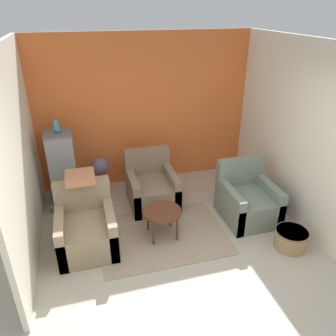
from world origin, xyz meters
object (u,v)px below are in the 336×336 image
object	(u,v)px
coffee_table	(162,213)
armchair_right	(247,201)
armchair_left	(87,230)
wicker_basket	(291,238)
parrot	(56,127)
birdcage	(64,172)
potted_plant	(101,174)
armchair_middle	(152,188)

from	to	relation	value
coffee_table	armchair_right	distance (m)	1.43
armchair_left	wicker_basket	size ratio (longest dim) A/B	1.96
coffee_table	parrot	xyz separation A→B (m)	(-1.34, 1.32, 1.00)
birdcage	potted_plant	size ratio (longest dim) A/B	1.76
potted_plant	armchair_right	bearing A→B (deg)	-31.32
armchair_right	birdcage	world-z (taller)	birdcage
armchair_left	armchair_middle	size ratio (longest dim) A/B	1.00
birdcage	armchair_right	bearing A→B (deg)	-23.61
potted_plant	wicker_basket	world-z (taller)	potted_plant
birdcage	potted_plant	world-z (taller)	birdcage
coffee_table	birdcage	xyz separation A→B (m)	(-1.34, 1.32, 0.21)
coffee_table	armchair_left	world-z (taller)	armchair_left
armchair_left	potted_plant	world-z (taller)	armchair_left
parrot	birdcage	bearing A→B (deg)	-90.00
armchair_right	coffee_table	bearing A→B (deg)	-175.68
armchair_left	parrot	world-z (taller)	parrot
armchair_right	potted_plant	world-z (taller)	armchair_right
armchair_middle	wicker_basket	bearing A→B (deg)	-45.54
armchair_left	armchair_middle	world-z (taller)	same
potted_plant	wicker_basket	size ratio (longest dim) A/B	1.60
parrot	wicker_basket	distance (m)	3.86
parrot	potted_plant	distance (m)	1.16
armchair_right	armchair_middle	world-z (taller)	same
coffee_table	armchair_right	size ratio (longest dim) A/B	0.63
armchair_middle	parrot	size ratio (longest dim) A/B	4.08
coffee_table	armchair_left	distance (m)	1.08
coffee_table	birdcage	world-z (taller)	birdcage
coffee_table	parrot	bearing A→B (deg)	135.49
coffee_table	parrot	world-z (taller)	parrot
wicker_basket	armchair_right	bearing A→B (deg)	106.43
potted_plant	wicker_basket	distance (m)	3.25
coffee_table	armchair_middle	bearing A→B (deg)	86.39
armchair_left	wicker_basket	distance (m)	2.86
potted_plant	coffee_table	bearing A→B (deg)	-62.64
armchair_middle	potted_plant	distance (m)	0.95
armchair_middle	wicker_basket	size ratio (longest dim) A/B	1.96
armchair_right	armchair_middle	distance (m)	1.59
birdcage	parrot	distance (m)	0.79
coffee_table	armchair_right	bearing A→B (deg)	4.32
birdcage	wicker_basket	world-z (taller)	birdcage
parrot	potted_plant	size ratio (longest dim) A/B	0.30
armchair_right	parrot	distance (m)	3.22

